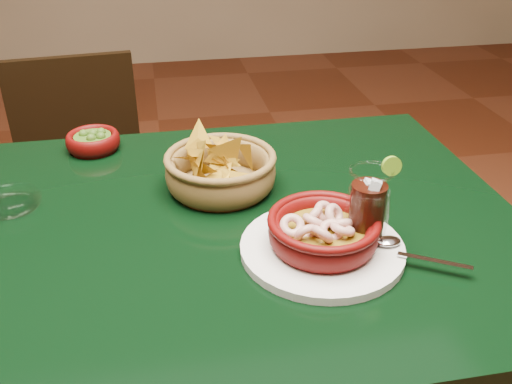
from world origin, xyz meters
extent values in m
cube|color=black|center=(0.00, 0.00, 0.73)|extent=(1.20, 0.80, 0.04)
cylinder|color=black|center=(0.54, 0.34, 0.35)|extent=(0.06, 0.06, 0.71)
cube|color=black|center=(-0.23, 0.64, 0.41)|extent=(0.42, 0.42, 0.04)
cylinder|color=black|center=(-0.37, 0.46, 0.20)|extent=(0.03, 0.03, 0.41)
cylinder|color=black|center=(-0.05, 0.50, 0.20)|extent=(0.03, 0.03, 0.41)
cylinder|color=black|center=(-0.41, 0.78, 0.20)|extent=(0.03, 0.03, 0.41)
cylinder|color=black|center=(-0.08, 0.82, 0.20)|extent=(0.03, 0.03, 0.41)
cube|color=black|center=(-0.24, 0.81, 0.62)|extent=(0.36, 0.06, 0.40)
cylinder|color=silver|center=(0.23, -0.12, 0.76)|extent=(0.26, 0.26, 0.01)
cylinder|color=#450404|center=(0.23, -0.12, 0.77)|extent=(0.15, 0.15, 0.01)
torus|color=#450404|center=(0.23, -0.12, 0.79)|extent=(0.19, 0.19, 0.04)
torus|color=#450404|center=(0.23, -0.12, 0.81)|extent=(0.17, 0.17, 0.01)
cylinder|color=brown|center=(0.23, -0.12, 0.79)|extent=(0.13, 0.13, 0.01)
torus|color=#CFA394|center=(0.25, -0.12, 0.80)|extent=(0.04, 0.04, 0.04)
torus|color=#CFA394|center=(0.25, -0.11, 0.81)|extent=(0.04, 0.05, 0.05)
torus|color=#CFA394|center=(0.24, -0.09, 0.80)|extent=(0.05, 0.05, 0.05)
torus|color=#CFA394|center=(0.22, -0.09, 0.80)|extent=(0.04, 0.05, 0.05)
torus|color=#CFA394|center=(0.21, -0.11, 0.80)|extent=(0.05, 0.05, 0.04)
torus|color=#CFA394|center=(0.18, -0.12, 0.80)|extent=(0.05, 0.05, 0.04)
torus|color=#CFA394|center=(0.19, -0.14, 0.80)|extent=(0.05, 0.03, 0.05)
torus|color=#CFA394|center=(0.21, -0.15, 0.80)|extent=(0.05, 0.04, 0.05)
torus|color=#CFA394|center=(0.23, -0.14, 0.80)|extent=(0.06, 0.05, 0.04)
torus|color=#CFA394|center=(0.25, -0.14, 0.80)|extent=(0.05, 0.05, 0.03)
cube|color=silver|center=(0.38, -0.20, 0.77)|extent=(0.10, 0.06, 0.00)
ellipsoid|color=silver|center=(0.33, -0.14, 0.77)|extent=(0.04, 0.03, 0.01)
cylinder|color=brown|center=(0.10, 0.11, 0.75)|extent=(0.18, 0.18, 0.01)
torus|color=brown|center=(0.10, 0.11, 0.78)|extent=(0.24, 0.24, 0.06)
torus|color=brown|center=(0.10, 0.11, 0.81)|extent=(0.21, 0.21, 0.01)
cone|color=gold|center=(0.10, 0.11, 0.81)|extent=(0.09, 0.09, 0.04)
cone|color=gold|center=(0.11, 0.09, 0.84)|extent=(0.11, 0.02, 0.11)
cone|color=gold|center=(0.06, 0.10, 0.81)|extent=(0.09, 0.06, 0.09)
cone|color=gold|center=(0.10, 0.11, 0.84)|extent=(0.05, 0.10, 0.09)
cone|color=gold|center=(0.15, 0.13, 0.81)|extent=(0.04, 0.10, 0.11)
cone|color=gold|center=(0.12, 0.06, 0.79)|extent=(0.10, 0.05, 0.10)
cone|color=gold|center=(0.10, 0.11, 0.80)|extent=(0.11, 0.02, 0.11)
cone|color=gold|center=(0.06, 0.15, 0.84)|extent=(0.07, 0.08, 0.08)
cone|color=gold|center=(0.11, 0.10, 0.80)|extent=(0.09, 0.07, 0.08)
cone|color=gold|center=(0.06, 0.10, 0.83)|extent=(0.02, 0.10, 0.10)
cone|color=gold|center=(0.05, 0.10, 0.82)|extent=(0.04, 0.10, 0.11)
cone|color=gold|center=(0.10, 0.13, 0.82)|extent=(0.08, 0.08, 0.07)
cone|color=gold|center=(0.06, 0.09, 0.79)|extent=(0.07, 0.08, 0.07)
cone|color=gold|center=(0.05, 0.12, 0.82)|extent=(0.10, 0.08, 0.06)
cone|color=gold|center=(0.10, 0.11, 0.83)|extent=(0.11, 0.08, 0.07)
cone|color=gold|center=(0.10, 0.10, 0.83)|extent=(0.09, 0.05, 0.08)
cone|color=gold|center=(0.10, 0.10, 0.81)|extent=(0.02, 0.10, 0.10)
cone|color=gold|center=(0.09, 0.08, 0.80)|extent=(0.09, 0.11, 0.05)
cylinder|color=#450404|center=(-0.15, 0.33, 0.75)|extent=(0.10, 0.10, 0.01)
torus|color=#450404|center=(-0.15, 0.33, 0.77)|extent=(0.13, 0.13, 0.04)
cylinder|color=#264610|center=(-0.15, 0.33, 0.78)|extent=(0.08, 0.08, 0.01)
sphere|color=#264610|center=(-0.13, 0.34, 0.78)|extent=(0.02, 0.02, 0.02)
sphere|color=#264610|center=(-0.15, 0.31, 0.78)|extent=(0.02, 0.02, 0.02)
sphere|color=#264610|center=(-0.13, 0.32, 0.78)|extent=(0.02, 0.02, 0.02)
sphere|color=#264610|center=(-0.15, 0.33, 0.78)|extent=(0.02, 0.02, 0.02)
sphere|color=#264610|center=(-0.17, 0.34, 0.78)|extent=(0.02, 0.02, 0.02)
cylinder|color=white|center=(0.29, -0.12, 0.75)|extent=(0.06, 0.06, 0.01)
torus|color=white|center=(0.29, -0.12, 0.82)|extent=(0.14, 0.14, 0.08)
cylinder|color=black|center=(0.29, -0.12, 0.81)|extent=(0.05, 0.05, 0.11)
cube|color=silver|center=(0.29, -0.12, 0.86)|extent=(0.02, 0.02, 0.02)
cube|color=silver|center=(0.30, -0.13, 0.87)|extent=(0.02, 0.02, 0.02)
cube|color=silver|center=(0.29, -0.14, 0.84)|extent=(0.03, 0.02, 0.02)
torus|color=white|center=(0.29, -0.12, 0.89)|extent=(0.07, 0.07, 0.00)
cylinder|color=#63951B|center=(0.32, -0.12, 0.89)|extent=(0.03, 0.01, 0.03)
cylinder|color=white|center=(-0.28, 0.11, 0.75)|extent=(0.09, 0.09, 0.01)
torus|color=white|center=(-0.28, 0.11, 0.76)|extent=(0.11, 0.11, 0.03)
camera|label=1|loc=(-0.01, -0.82, 1.27)|focal=40.00mm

